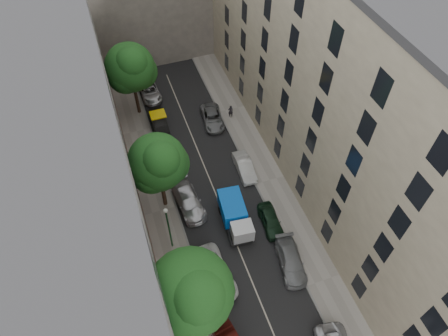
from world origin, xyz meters
name	(u,v)px	position (x,y,z in m)	size (l,w,h in m)	color
ground	(217,196)	(0.00, 0.00, 0.00)	(120.00, 120.00, 0.00)	#4C4C49
road_surface	(217,196)	(0.00, 0.00, 0.01)	(8.00, 44.00, 0.02)	black
sidewalk_left	(160,211)	(-5.50, 0.00, 0.07)	(3.00, 44.00, 0.15)	gray
sidewalk_right	(269,180)	(5.50, 0.00, 0.07)	(3.00, 44.00, 0.15)	gray
building_left	(67,154)	(-11.00, 0.00, 10.00)	(8.00, 44.00, 20.00)	#4E4B49
building_right	(342,89)	(11.00, 0.00, 10.00)	(8.00, 44.00, 20.00)	#B6AA8E
tarp_truck	(235,215)	(0.60, -3.37, 1.26)	(2.40, 5.12, 2.29)	black
car_left_2	(214,274)	(-2.80, -7.80, 0.74)	(2.46, 5.35, 1.49)	silver
car_left_3	(188,201)	(-2.80, -0.20, 0.75)	(2.10, 5.16, 1.50)	#BAB9BF
car_left_4	(167,160)	(-3.41, 5.40, 0.68)	(1.60, 3.97, 1.35)	black
car_left_5	(159,122)	(-2.95, 11.00, 0.71)	(1.50, 4.30, 1.42)	black
car_left_6	(149,91)	(-2.80, 16.60, 0.66)	(2.19, 4.74, 1.32)	#BBBBC1
car_right_1	(291,261)	(3.56, -8.80, 0.68)	(1.89, 4.66, 1.35)	gray
car_right_2	(270,220)	(3.55, -4.60, 0.66)	(1.56, 3.89, 1.32)	black
car_right_3	(245,167)	(3.60, 1.98, 0.67)	(1.43, 4.09, 1.35)	silver
car_right_4	(212,118)	(2.80, 9.80, 0.63)	(2.11, 4.57, 1.27)	slate
tree_near	(192,294)	(-5.24, -11.11, 6.27)	(5.93, 5.75, 9.30)	#382619
tree_mid	(159,164)	(-4.73, 0.52, 5.96)	(5.24, 4.96, 8.67)	#382619
tree_far	(131,69)	(-4.50, 13.89, 6.05)	(5.39, 5.13, 8.83)	#382619
lamp_post	(168,224)	(-5.32, -3.88, 3.66)	(0.36, 0.36, 5.59)	#164F23
pedestrian	(231,111)	(4.97, 9.91, 0.91)	(0.56, 0.37, 1.53)	black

